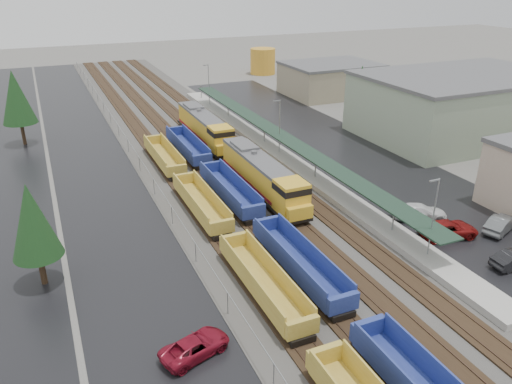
# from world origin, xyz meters

# --- Properties ---
(ballast_strip) EXTENTS (20.00, 160.00, 0.08)m
(ballast_strip) POSITION_xyz_m (0.00, 60.00, 0.04)
(ballast_strip) COLOR #302D2B
(ballast_strip) RESTS_ON ground
(trackbed) EXTENTS (14.60, 160.00, 0.22)m
(trackbed) POSITION_xyz_m (-0.00, 60.00, 0.16)
(trackbed) COLOR black
(trackbed) RESTS_ON ground
(west_parking_lot) EXTENTS (10.00, 160.00, 0.02)m
(west_parking_lot) POSITION_xyz_m (-15.00, 60.00, 0.01)
(west_parking_lot) COLOR black
(west_parking_lot) RESTS_ON ground
(west_road) EXTENTS (9.00, 160.00, 0.02)m
(west_road) POSITION_xyz_m (-25.00, 60.00, 0.01)
(west_road) COLOR black
(west_road) RESTS_ON ground
(east_commuter_lot) EXTENTS (16.00, 100.00, 0.02)m
(east_commuter_lot) POSITION_xyz_m (19.00, 50.00, 0.01)
(east_commuter_lot) COLOR black
(east_commuter_lot) RESTS_ON ground
(station_platform) EXTENTS (3.00, 80.00, 8.00)m
(station_platform) POSITION_xyz_m (9.50, 50.01, 0.73)
(station_platform) COLOR #9E9B93
(station_platform) RESTS_ON ground
(chainlink_fence) EXTENTS (0.08, 160.04, 2.02)m
(chainlink_fence) POSITION_xyz_m (-9.50, 58.44, 1.61)
(chainlink_fence) COLOR gray
(chainlink_fence) RESTS_ON ground
(industrial_buildings) EXTENTS (32.52, 75.30, 9.50)m
(industrial_buildings) POSITION_xyz_m (37.76, 45.85, 4.25)
(industrial_buildings) COLOR tan
(industrial_buildings) RESTS_ON ground
(distant_hills) EXTENTS (301.00, 140.00, 25.20)m
(distant_hills) POSITION_xyz_m (44.79, 210.68, 0.00)
(distant_hills) COLOR #435441
(distant_hills) RESTS_ON ground
(tree_west_near) EXTENTS (3.96, 3.96, 9.00)m
(tree_west_near) POSITION_xyz_m (-22.00, 30.00, 5.82)
(tree_west_near) COLOR #332316
(tree_west_near) RESTS_ON ground
(tree_west_far) EXTENTS (4.84, 4.84, 11.00)m
(tree_west_far) POSITION_xyz_m (-23.00, 70.00, 7.12)
(tree_west_far) COLOR #332316
(tree_west_far) RESTS_ON ground
(tree_east) EXTENTS (4.40, 4.40, 10.00)m
(tree_east) POSITION_xyz_m (28.00, 58.00, 6.47)
(tree_east) COLOR #332316
(tree_east) RESTS_ON ground
(locomotive_lead) EXTENTS (2.97, 19.57, 4.43)m
(locomotive_lead) POSITION_xyz_m (2.00, 38.88, 2.37)
(locomotive_lead) COLOR black
(locomotive_lead) RESTS_ON ground
(locomotive_trail) EXTENTS (2.97, 19.57, 4.43)m
(locomotive_trail) POSITION_xyz_m (2.00, 59.88, 2.37)
(locomotive_trail) COLOR black
(locomotive_trail) RESTS_ON ground
(well_string_yellow) EXTENTS (2.54, 77.55, 2.26)m
(well_string_yellow) POSITION_xyz_m (-6.00, 21.31, 1.14)
(well_string_yellow) COLOR #AD8B30
(well_string_yellow) RESTS_ON ground
(well_string_blue) EXTENTS (2.63, 80.34, 2.33)m
(well_string_blue) POSITION_xyz_m (-2.00, 22.69, 1.16)
(well_string_blue) COLOR navy
(well_string_blue) RESTS_ON ground
(storage_tank) EXTENTS (6.20, 6.20, 6.20)m
(storage_tank) POSITION_xyz_m (32.59, 106.46, 3.10)
(storage_tank) COLOR gold
(storage_tank) RESTS_ON ground
(parked_car_west_c) EXTENTS (3.66, 5.39, 1.37)m
(parked_car_west_c) POSITION_xyz_m (-13.03, 16.86, 0.68)
(parked_car_west_c) COLOR maroon
(parked_car_west_c) RESTS_ON ground
(parked_car_east_b) EXTENTS (3.90, 6.28, 1.62)m
(parked_car_east_b) POSITION_xyz_m (14.40, 22.71, 0.81)
(parked_car_east_b) COLOR maroon
(parked_car_east_b) RESTS_ON ground
(parked_car_east_c) EXTENTS (4.23, 5.98, 1.61)m
(parked_car_east_c) POSITION_xyz_m (14.45, 26.83, 0.80)
(parked_car_east_c) COLOR silver
(parked_car_east_c) RESTS_ON ground
(parked_car_east_e) EXTENTS (3.40, 5.24, 1.63)m
(parked_car_east_e) POSITION_xyz_m (20.00, 21.44, 0.82)
(parked_car_east_e) COLOR #575B5C
(parked_car_east_e) RESTS_ON ground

